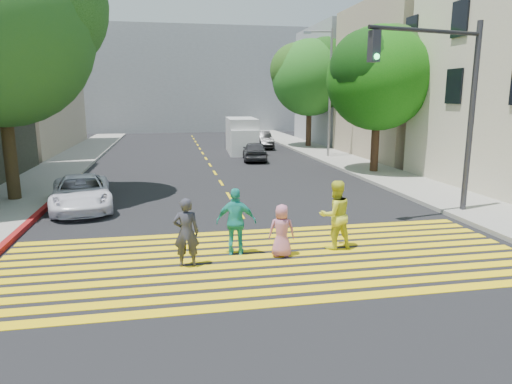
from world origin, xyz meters
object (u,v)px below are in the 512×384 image
object	(u,v)px
pedestrian_man	(186,233)
white_van	(242,137)
traffic_signal	(446,92)
tree_right_near	(379,73)
dark_car_parked	(261,140)
pedestrian_child	(282,231)
silver_car	(241,137)
pedestrian_extra	(236,222)
tree_right_far	(311,74)
pedestrian_woman	(335,215)
dark_car_near	(255,151)
white_sedan	(81,193)

from	to	relation	value
pedestrian_man	white_van	xyz separation A→B (m)	(4.92, 22.50, 0.35)
white_van	traffic_signal	xyz separation A→B (m)	(3.70, -19.35, 3.00)
tree_right_near	dark_car_parked	xyz separation A→B (m)	(-3.53, 13.23, -4.60)
pedestrian_man	white_van	bearing A→B (deg)	-99.39
tree_right_near	traffic_signal	xyz separation A→B (m)	(-1.84, -8.83, -1.06)
pedestrian_child	silver_car	world-z (taller)	pedestrian_child
pedestrian_extra	silver_car	xyz separation A→B (m)	(4.48, 28.03, -0.29)
pedestrian_extra	pedestrian_child	bearing A→B (deg)	173.91
tree_right_far	tree_right_near	bearing A→B (deg)	-91.71
white_van	tree_right_far	bearing A→B (deg)	25.91
tree_right_near	pedestrian_child	xyz separation A→B (m)	(-8.03, -11.72, -4.58)
pedestrian_man	pedestrian_woman	world-z (taller)	pedestrian_woman
pedestrian_woman	dark_car_near	bearing A→B (deg)	-102.26
pedestrian_child	pedestrian_extra	bearing A→B (deg)	-8.34
pedestrian_child	white_van	bearing A→B (deg)	-86.71
pedestrian_extra	white_sedan	distance (m)	7.68
tree_right_far	dark_car_near	xyz separation A→B (m)	(-5.78, -6.80, -5.21)
tree_right_near	white_sedan	size ratio (longest dim) A/B	1.76
dark_car_parked	white_van	distance (m)	3.42
pedestrian_woman	pedestrian_man	bearing A→B (deg)	-0.11
dark_car_near	silver_car	world-z (taller)	dark_car_near
pedestrian_extra	white_van	size ratio (longest dim) A/B	0.32
pedestrian_man	dark_car_near	distance (m)	18.82
pedestrian_woman	white_sedan	distance (m)	9.62
tree_right_near	white_van	xyz separation A→B (m)	(-5.54, 10.51, -4.06)
silver_car	white_sedan	bearing A→B (deg)	67.67
pedestrian_woman	tree_right_far	bearing A→B (deg)	-114.48
silver_car	dark_car_near	bearing A→B (deg)	86.68
silver_car	pedestrian_woman	bearing A→B (deg)	86.92
dark_car_parked	white_van	xyz separation A→B (m)	(-2.01, -2.71, 0.53)
pedestrian_man	traffic_signal	size ratio (longest dim) A/B	0.26
pedestrian_woman	silver_car	xyz separation A→B (m)	(1.80, 28.05, -0.34)
white_sedan	white_van	xyz separation A→B (m)	(8.48, 15.93, 0.58)
pedestrian_man	pedestrian_child	size ratio (longest dim) A/B	1.24
tree_right_near	pedestrian_man	size ratio (longest dim) A/B	4.56
pedestrian_man	pedestrian_child	bearing A→B (deg)	-170.76
tree_right_near	pedestrian_extra	xyz separation A→B (m)	(-9.16, -11.35, -4.38)
tree_right_far	silver_car	distance (m)	8.19
tree_right_far	pedestrian_man	bearing A→B (deg)	-113.52
pedestrian_extra	pedestrian_man	bearing A→B (deg)	37.80
white_sedan	silver_car	bearing A→B (deg)	57.64
pedestrian_child	silver_car	size ratio (longest dim) A/B	0.33
pedestrian_man	traffic_signal	bearing A→B (deg)	-156.99
tree_right_near	traffic_signal	bearing A→B (deg)	-101.74
traffic_signal	pedestrian_child	bearing A→B (deg)	-166.31
pedestrian_child	dark_car_parked	size ratio (longest dim) A/B	0.34
pedestrian_woman	tree_right_near	bearing A→B (deg)	-128.38
tree_right_near	white_van	size ratio (longest dim) A/B	1.42
silver_car	dark_car_parked	xyz separation A→B (m)	(1.15, -3.45, 0.07)
pedestrian_woman	white_van	size ratio (longest dim) A/B	0.34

